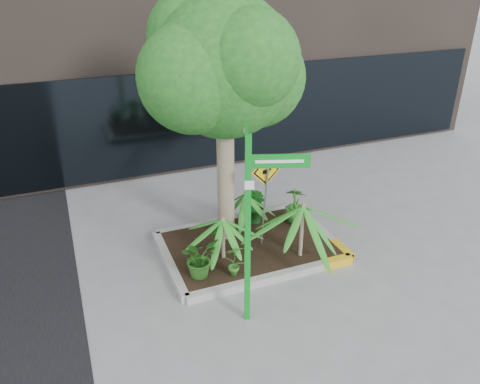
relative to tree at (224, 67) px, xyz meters
name	(u,v)px	position (x,y,z in m)	size (l,w,h in m)	color
ground	(246,260)	(0.11, -0.77, -3.48)	(80.00, 80.00, 0.00)	gray
planter	(251,246)	(0.34, -0.50, -3.38)	(3.35, 2.36, 0.15)	#9E9E99
tree	(224,67)	(0.00, 0.00, 0.00)	(3.18, 2.82, 4.77)	gray
palm_front	(303,206)	(1.03, -1.20, -2.30)	(1.24, 1.24, 1.38)	gray
palm_left	(223,220)	(-0.33, -0.73, -2.53)	(0.96, 0.96, 1.07)	gray
palm_back	(245,194)	(0.48, 0.16, -2.58)	(0.90, 0.90, 1.00)	gray
shrub_a	(199,258)	(-0.90, -1.10, -2.98)	(0.63, 0.63, 0.70)	#245C1A
shrub_b	(296,205)	(1.52, -0.06, -2.93)	(0.45, 0.45, 0.80)	#2B6F21
shrub_c	(234,260)	(-0.34, -1.32, -3.02)	(0.33, 0.33, 0.62)	#307022
shrub_d	(256,205)	(0.75, 0.22, -2.91)	(0.47, 0.47, 0.85)	#18551C
street_sign_post	(252,211)	(-0.42, -2.23, -1.59)	(0.86, 1.09, 3.06)	#0E9A24
cattle_sign	(265,187)	(0.52, -0.68, -2.06)	(0.58, 0.24, 1.88)	slate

